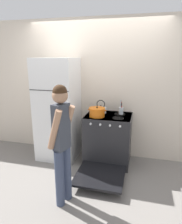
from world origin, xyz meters
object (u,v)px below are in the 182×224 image
Objects in this scene: dutch_oven_pot at (97,112)px; utensil_jar at (121,110)px; stove_range at (108,140)px; refrigerator at (58,110)px; person at (62,139)px; tea_kettle at (101,109)px.

dutch_oven_pot is 1.20× the size of utensil_jar.
utensil_jar is (0.38, 0.26, -0.01)m from dutch_oven_pot.
dutch_oven_pot reaches higher than stove_range.
person is at bearing -64.24° from refrigerator.
person is (-0.20, -1.07, -0.07)m from dutch_oven_pot.
refrigerator is at bearing 171.55° from dutch_oven_pot.
refrigerator is 1.18× the size of person.
person is at bearing -100.45° from dutch_oven_pot.
dutch_oven_pot is at bearing -8.45° from refrigerator.
tea_kettle is (-0.17, 0.16, 0.52)m from stove_range.
person is (0.57, -1.19, -0.03)m from refrigerator.
person reaches higher than tea_kettle.
utensil_jar reaches higher than stove_range.
dutch_oven_pot is at bearing 7.03° from person.
dutch_oven_pot is (-0.18, -0.09, 0.53)m from stove_range.
refrigerator is 5.91× the size of dutch_oven_pot.
refrigerator reaches higher than person.
refrigerator is 7.10× the size of utensil_jar.
utensil_jar is at bearing 34.05° from dutch_oven_pot.
dutch_oven_pot is at bearing -93.19° from tea_kettle.
refrigerator is 0.80m from tea_kettle.
stove_range is (0.95, -0.03, -0.49)m from refrigerator.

